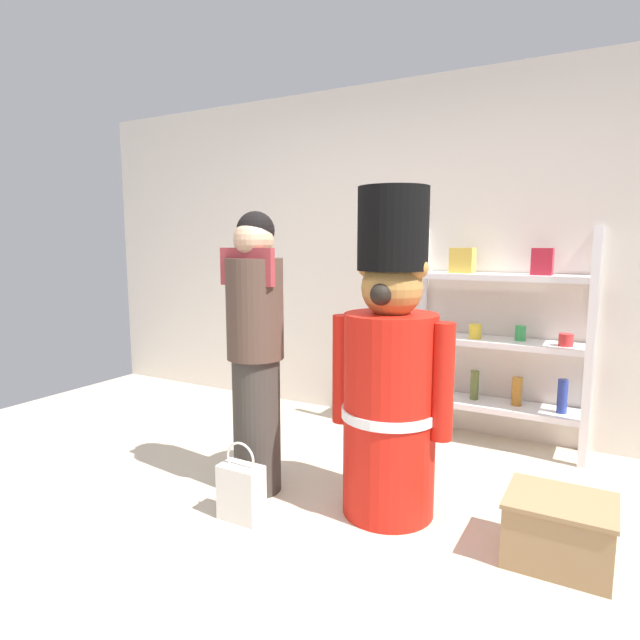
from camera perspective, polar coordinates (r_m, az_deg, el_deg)
The scene contains 7 objects.
ground_plane at distance 2.61m, azimuth -6.55°, elevation -24.24°, with size 6.40×6.40×0.00m, color beige.
back_wall at distance 4.19m, azimuth 11.08°, elevation 6.71°, with size 6.40×0.12×2.60m, color silver.
merchandise_shelf at distance 3.88m, azimuth 18.28°, elevation -1.70°, with size 1.20×0.35×1.50m.
teddy_bear_guard at distance 2.75m, azimuth 7.48°, elevation -5.93°, with size 0.65×0.49×1.67m.
person_shopper at distance 2.98m, azimuth -6.89°, elevation -2.87°, with size 0.33×0.31×1.57m.
shopping_bag at distance 2.88m, azimuth -8.39°, elevation -17.57°, with size 0.23×0.13×0.41m.
display_crate at distance 2.74m, azimuth 24.10°, elevation -19.74°, with size 0.45×0.37×0.29m.
Camera 1 is at (1.30, -1.78, 1.40)m, focal length 30.06 mm.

